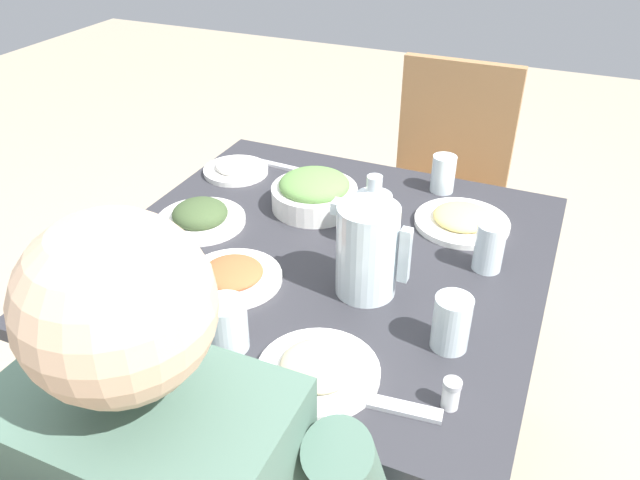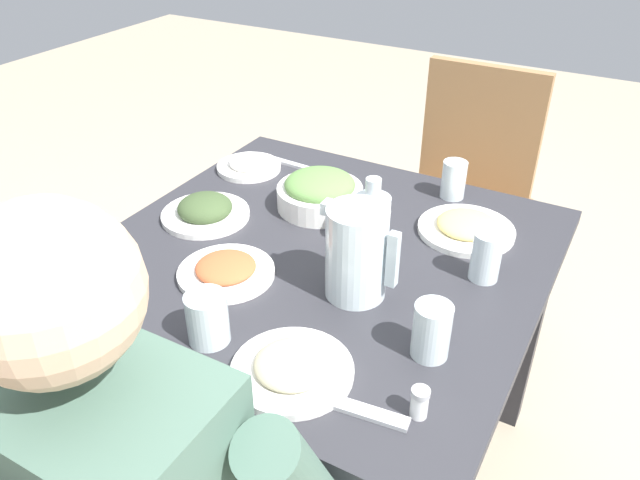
{
  "view_description": "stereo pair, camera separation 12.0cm",
  "coord_description": "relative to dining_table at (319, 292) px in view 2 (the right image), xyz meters",
  "views": [
    {
      "loc": [
        0.45,
        -1.04,
        1.45
      ],
      "look_at": [
        -0.03,
        0.06,
        0.69
      ],
      "focal_mm": 34.81,
      "sensor_mm": 36.0,
      "label": 1
    },
    {
      "loc": [
        0.55,
        -0.98,
        1.45
      ],
      "look_at": [
        -0.03,
        0.06,
        0.69
      ],
      "focal_mm": 34.81,
      "sensor_mm": 36.0,
      "label": 2
    }
  ],
  "objects": [
    {
      "name": "ground_plane",
      "position": [
        0.0,
        0.0,
        -0.59
      ],
      "size": [
        8.0,
        8.0,
        0.0
      ],
      "primitive_type": "plane",
      "color": "tan"
    },
    {
      "name": "dining_table",
      "position": [
        0.0,
        0.0,
        0.0
      ],
      "size": [
        0.94,
        0.94,
        0.7
      ],
      "color": "#2D2D33",
      "rests_on": "ground_plane"
    },
    {
      "name": "chair_far",
      "position": [
        0.09,
        0.81,
        -0.09
      ],
      "size": [
        0.4,
        0.4,
        0.89
      ],
      "color": "#997047",
      "rests_on": "ground_plane"
    },
    {
      "name": "water_pitcher",
      "position": [
        0.13,
        -0.09,
        0.2
      ],
      "size": [
        0.16,
        0.12,
        0.19
      ],
      "color": "silver",
      "rests_on": "dining_table"
    },
    {
      "name": "salad_bowl",
      "position": [
        -0.1,
        0.18,
        0.15
      ],
      "size": [
        0.21,
        0.21,
        0.09
      ],
      "color": "white",
      "rests_on": "dining_table"
    },
    {
      "name": "plate_rice_curry",
      "position": [
        -0.12,
        -0.17,
        0.12
      ],
      "size": [
        0.2,
        0.2,
        0.04
      ],
      "color": "white",
      "rests_on": "dining_table"
    },
    {
      "name": "plate_fries",
      "position": [
        0.25,
        0.24,
        0.12
      ],
      "size": [
        0.22,
        0.22,
        0.04
      ],
      "color": "white",
      "rests_on": "dining_table"
    },
    {
      "name": "plate_dolmas",
      "position": [
        -0.31,
        0.0,
        0.13
      ],
      "size": [
        0.21,
        0.21,
        0.06
      ],
      "color": "white",
      "rests_on": "dining_table"
    },
    {
      "name": "plate_yoghurt",
      "position": [
        -0.37,
        0.26,
        0.12
      ],
      "size": [
        0.17,
        0.17,
        0.04
      ],
      "color": "white",
      "rests_on": "dining_table"
    },
    {
      "name": "plate_beans",
      "position": [
        0.14,
        -0.34,
        0.12
      ],
      "size": [
        0.21,
        0.21,
        0.04
      ],
      "color": "white",
      "rests_on": "dining_table"
    },
    {
      "name": "water_glass_center",
      "position": [
        -0.03,
        -0.34,
        0.16
      ],
      "size": [
        0.08,
        0.08,
        0.1
      ],
      "primitive_type": "cylinder",
      "color": "silver",
      "rests_on": "dining_table"
    },
    {
      "name": "water_glass_far_left",
      "position": [
        0.33,
        -0.18,
        0.16
      ],
      "size": [
        0.07,
        0.07,
        0.1
      ],
      "primitive_type": "cylinder",
      "color": "silver",
      "rests_on": "dining_table"
    },
    {
      "name": "water_glass_near_left",
      "position": [
        0.17,
        0.39,
        0.16
      ],
      "size": [
        0.06,
        0.06,
        0.1
      ],
      "primitive_type": "cylinder",
      "color": "silver",
      "rests_on": "dining_table"
    },
    {
      "name": "water_glass_near_right",
      "position": [
        0.34,
        0.08,
        0.16
      ],
      "size": [
        0.06,
        0.06,
        0.11
      ],
      "primitive_type": "cylinder",
      "color": "silver",
      "rests_on": "dining_table"
    },
    {
      "name": "oil_carafe",
      "position": [
        0.09,
        0.08,
        0.16
      ],
      "size": [
        0.08,
        0.08,
        0.16
      ],
      "color": "silver",
      "rests_on": "dining_table"
    },
    {
      "name": "salt_shaker",
      "position": [
        0.36,
        -0.32,
        0.14
      ],
      "size": [
        0.03,
        0.03,
        0.05
      ],
      "color": "white",
      "rests_on": "dining_table"
    },
    {
      "name": "fork_near",
      "position": [
        0.27,
        -0.36,
        0.11
      ],
      "size": [
        0.17,
        0.04,
        0.01
      ],
      "primitive_type": "cube",
      "rotation": [
        0.0,
        0.0,
        0.11
      ],
      "color": "silver",
      "rests_on": "dining_table"
    },
    {
      "name": "knife_near",
      "position": [
        -0.28,
        0.34,
        0.11
      ],
      "size": [
        0.19,
        0.03,
        0.01
      ],
      "primitive_type": "cube",
      "rotation": [
        0.0,
        0.0,
        -0.06
      ],
      "color": "silver",
      "rests_on": "dining_table"
    }
  ]
}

